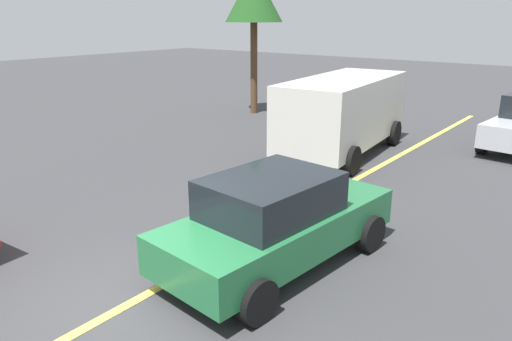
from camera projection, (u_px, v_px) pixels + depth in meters
name	position (u px, v px, depth m)	size (l,w,h in m)	color
ground_plane	(129.00, 305.00, 6.80)	(80.00, 80.00, 0.00)	#38383A
lane_marking_centre	(259.00, 232.00, 9.04)	(28.00, 0.16, 0.01)	#E0D14C
white_van	(343.00, 111.00, 13.86)	(5.38, 2.69, 2.20)	silver
car_green_approaching	(277.00, 220.00, 7.67)	(4.31, 2.23, 1.55)	#236B3D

